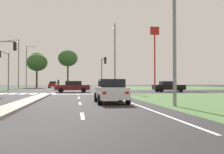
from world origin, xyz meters
The scene contains 32 objects.
ground_plane centered at (0.00, 30.00, 0.00)m, with size 200.00×200.00×0.00m, color #282628.
grass_verge_far_right centered at (25.50, 54.50, 0.00)m, with size 35.00×35.00×0.01m, color #476B38.
median_island_near centered at (0.00, 11.00, 0.07)m, with size 1.20×22.00×0.14m, color gray.
median_island_far centered at (0.00, 55.00, 0.07)m, with size 1.20×36.00×0.14m, color #ADA89E.
lane_dash_near centered at (3.50, 4.23, 0.01)m, with size 0.14×2.00×0.01m, color silver.
lane_dash_second centered at (3.50, 10.23, 0.01)m, with size 0.14×2.00×0.01m, color silver.
lane_dash_third centered at (3.50, 16.23, 0.01)m, with size 0.14×2.00×0.01m, color silver.
lane_dash_fourth centered at (3.50, 22.23, 0.01)m, with size 0.14×2.00×0.01m, color silver.
lane_dash_fifth centered at (3.50, 28.23, 0.01)m, with size 0.14×2.00×0.01m, color silver.
edge_line_right centered at (6.85, 12.00, 0.01)m, with size 0.14×24.00×0.01m, color silver.
stop_bar_near centered at (3.80, 23.00, 0.01)m, with size 6.40×0.50×0.01m, color silver.
crosswalk_bar_second centered at (-5.25, 24.80, 0.01)m, with size 0.70×2.80×0.01m, color silver.
crosswalk_bar_third centered at (-4.10, 24.80, 0.01)m, with size 0.70×2.80×0.01m, color silver.
crosswalk_bar_fourth centered at (-2.95, 24.80, 0.01)m, with size 0.70×2.80×0.01m, color silver.
crosswalk_bar_fifth centered at (-1.80, 24.80, 0.01)m, with size 0.70×2.80×0.01m, color silver.
crosswalk_bar_sixth centered at (-0.65, 24.80, 0.01)m, with size 0.70×2.80×0.01m, color silver.
crosswalk_bar_seventh centered at (0.50, 24.80, 0.01)m, with size 0.70×2.80×0.01m, color silver.
car_white_near centered at (5.51, 10.32, 0.79)m, with size 1.96×4.16×1.56m.
car_maroon_second centered at (2.81, 28.17, 0.78)m, with size 4.64×2.08×1.53m.
car_red_third centered at (-2.35, 57.28, 0.81)m, with size 1.95×4.61×1.58m.
car_black_fourth centered at (16.28, 28.12, 0.77)m, with size 4.46×2.02×1.51m.
traffic_signal_far_left centered at (-7.60, 34.81, 4.24)m, with size 0.32×5.14×6.15m.
traffic_signal_far_right centered at (7.60, 34.48, 3.78)m, with size 0.32×5.64×5.39m.
street_lamp_near centered at (8.91, 7.57, 5.85)m, with size 1.95×0.58×10.66m.
street_lamp_second centered at (8.81, 29.74, 5.51)m, with size 0.62×2.55×9.85m.
street_lamp_third centered at (-8.99, 49.24, 5.80)m, with size 2.65×1.01×10.42m.
street_lamp_fourth centered at (-8.60, 57.60, 5.71)m, with size 2.42×0.28×10.30m.
pedestrian_at_median centered at (0.23, 38.21, 1.23)m, with size 0.34×0.34×1.79m.
fastfood_pole_sign centered at (18.92, 42.45, 9.06)m, with size 1.80×0.40×12.53m.
treeline_third centered at (-6.56, 59.74, 6.40)m, with size 5.17×5.17×8.61m.
treeline_fourth centered at (-7.05, 62.44, 7.63)m, with size 3.44×3.44×9.24m.
treeline_fifth centered at (1.17, 59.62, 7.55)m, with size 5.00×5.00×9.72m.
Camera 1 is at (3.23, -5.89, 1.35)m, focal length 40.10 mm.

